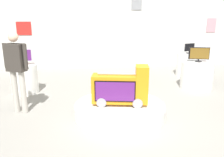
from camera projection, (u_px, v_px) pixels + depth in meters
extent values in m
plane|color=gray|center=(133.00, 123.00, 4.48)|extent=(30.00, 30.00, 0.00)
cube|color=silver|center=(109.00, 24.00, 8.76)|extent=(12.94, 0.10, 3.31)
cube|color=gray|center=(137.00, 4.00, 8.62)|extent=(0.38, 0.02, 0.40)
cube|color=pink|center=(211.00, 25.00, 9.13)|extent=(0.37, 0.02, 0.53)
cube|color=red|center=(24.00, 28.00, 8.42)|extent=(0.52, 0.02, 0.47)
cylinder|color=white|center=(120.00, 110.00, 4.77)|extent=(1.84, 1.84, 0.25)
cylinder|color=gray|center=(102.00, 99.00, 4.73)|extent=(0.26, 0.43, 0.19)
cylinder|color=gray|center=(137.00, 100.00, 4.69)|extent=(0.26, 0.43, 0.19)
cube|color=orange|center=(120.00, 89.00, 4.65)|extent=(1.15, 0.54, 0.55)
cube|color=orange|center=(142.00, 71.00, 4.52)|extent=(0.30, 0.39, 0.19)
cube|color=black|center=(115.00, 92.00, 4.47)|extent=(0.78, 0.15, 0.42)
cube|color=#561E6B|center=(115.00, 92.00, 4.47)|extent=(0.74, 0.15, 0.38)
cube|color=#B2B2B7|center=(120.00, 74.00, 4.56)|extent=(0.87, 0.18, 0.02)
cylinder|color=white|center=(188.00, 64.00, 7.86)|extent=(0.77, 0.77, 0.76)
cylinder|color=black|center=(189.00, 53.00, 7.76)|extent=(0.19, 0.19, 0.02)
cylinder|color=black|center=(189.00, 52.00, 7.75)|extent=(0.04, 0.04, 0.05)
cube|color=black|center=(190.00, 47.00, 7.71)|extent=(0.38, 0.16, 0.26)
cube|color=black|center=(190.00, 47.00, 7.69)|extent=(0.34, 0.13, 0.23)
cylinder|color=white|center=(197.00, 75.00, 6.50)|extent=(0.87, 0.87, 0.76)
cylinder|color=black|center=(198.00, 61.00, 6.39)|extent=(0.18, 0.18, 0.02)
cylinder|color=black|center=(198.00, 60.00, 6.38)|extent=(0.04, 0.04, 0.05)
cube|color=black|center=(199.00, 53.00, 6.33)|extent=(0.54, 0.17, 0.32)
cube|color=brown|center=(200.00, 53.00, 6.31)|extent=(0.49, 0.13, 0.29)
cylinder|color=white|center=(24.00, 79.00, 6.11)|extent=(0.69, 0.69, 0.76)
cylinder|color=black|center=(23.00, 64.00, 6.01)|extent=(0.20, 0.20, 0.02)
cylinder|color=black|center=(23.00, 62.00, 6.00)|extent=(0.04, 0.04, 0.08)
cube|color=silver|center=(22.00, 55.00, 5.94)|extent=(0.52, 0.08, 0.31)
cube|color=#561E6B|center=(22.00, 55.00, 5.92)|extent=(0.47, 0.06, 0.28)
cylinder|color=#B2ADA3|center=(23.00, 93.00, 4.83)|extent=(0.12, 0.12, 0.90)
cylinder|color=#B2ADA3|center=(15.00, 92.00, 4.88)|extent=(0.12, 0.12, 0.90)
cube|color=#38332D|center=(15.00, 57.00, 4.66)|extent=(0.43, 0.34, 0.56)
sphere|color=beige|center=(13.00, 37.00, 4.55)|extent=(0.20, 0.20, 0.20)
cylinder|color=#38332D|center=(25.00, 57.00, 4.58)|extent=(0.08, 0.08, 0.50)
cylinder|color=#38332D|center=(5.00, 55.00, 4.72)|extent=(0.08, 0.08, 0.50)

